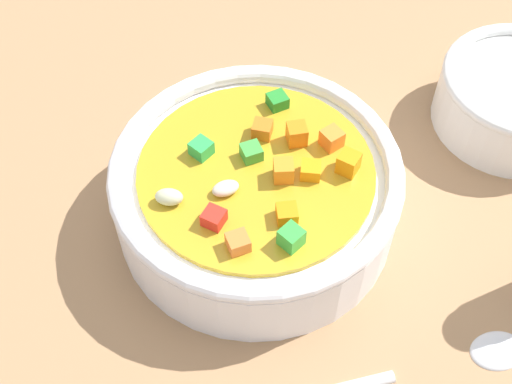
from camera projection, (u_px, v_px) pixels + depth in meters
ground_plane at (256, 225)px, 49.09cm from camera, size 140.00×140.00×2.00cm
soup_bowl_main at (256, 190)px, 45.76cm from camera, size 19.30×19.30×6.73cm
spoon at (399, 373)px, 40.92cm from camera, size 11.92×19.79×0.86cm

